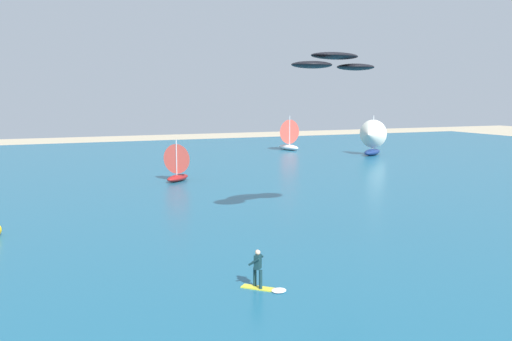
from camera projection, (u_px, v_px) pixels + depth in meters
name	position (u px, v px, depth m)	size (l,w,h in m)	color
ocean	(130.00, 179.00, 55.57)	(160.00, 90.00, 0.10)	#1E607F
kitesurfer	(262.00, 275.00, 23.81)	(1.77, 1.79, 1.67)	yellow
kite	(335.00, 62.00, 33.71)	(6.91, 4.16, 1.00)	black
sailboat_leading	(180.00, 162.00, 53.92)	(3.49, 3.48, 3.95)	maroon
sailboat_center_horizon	(371.00, 137.00, 75.94)	(4.82, 4.54, 5.36)	navy
sailboat_mid_right	(286.00, 134.00, 84.22)	(3.85, 4.43, 5.02)	white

